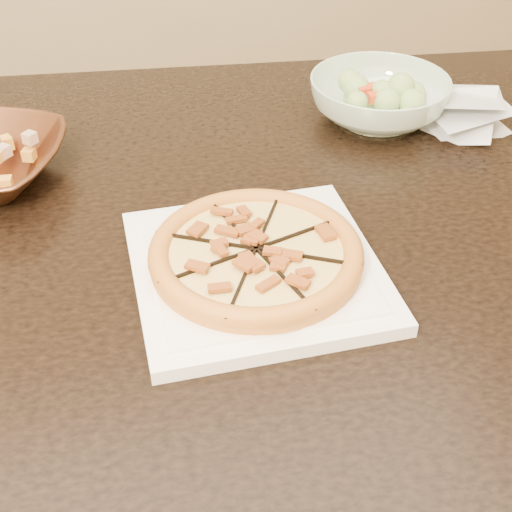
% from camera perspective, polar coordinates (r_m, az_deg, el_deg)
% --- Properties ---
extents(floor, '(4.00, 4.00, 0.02)m').
position_cam_1_polar(floor, '(1.56, -0.27, -18.69)').
color(floor, brown).
rests_on(floor, ground).
extents(dining_table, '(1.64, 1.16, 0.75)m').
position_cam_1_polar(dining_table, '(1.02, -8.91, -1.27)').
color(dining_table, black).
rests_on(dining_table, floor).
extents(plate, '(0.29, 0.29, 0.02)m').
position_cam_1_polar(plate, '(0.85, -0.00, -1.03)').
color(plate, white).
rests_on(plate, dining_table).
extents(pizza, '(0.25, 0.25, 0.03)m').
position_cam_1_polar(pizza, '(0.83, -0.00, 0.21)').
color(pizza, gold).
rests_on(pizza, plate).
extents(salad_bowl, '(0.25, 0.25, 0.07)m').
position_cam_1_polar(salad_bowl, '(1.20, 9.78, 12.26)').
color(salad_bowl, silver).
rests_on(salad_bowl, dining_table).
extents(salad, '(0.12, 0.10, 0.04)m').
position_cam_1_polar(salad, '(1.17, 10.06, 14.57)').
color(salad, '#A9C27C').
rests_on(salad, salad_bowl).
extents(cling_film, '(0.19, 0.17, 0.05)m').
position_cam_1_polar(cling_film, '(1.20, 15.75, 10.95)').
color(cling_film, silver).
rests_on(cling_film, dining_table).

